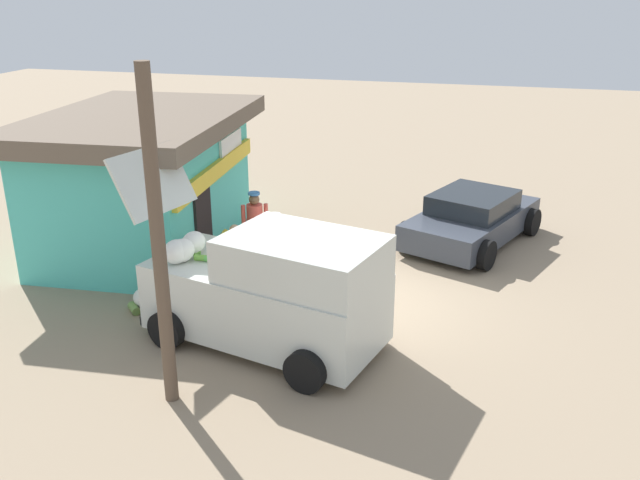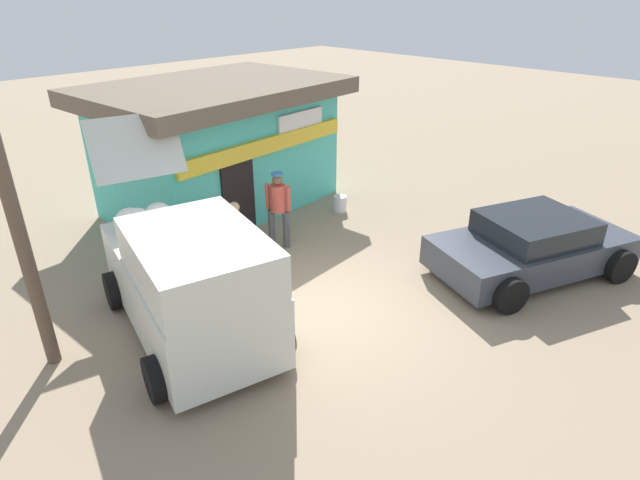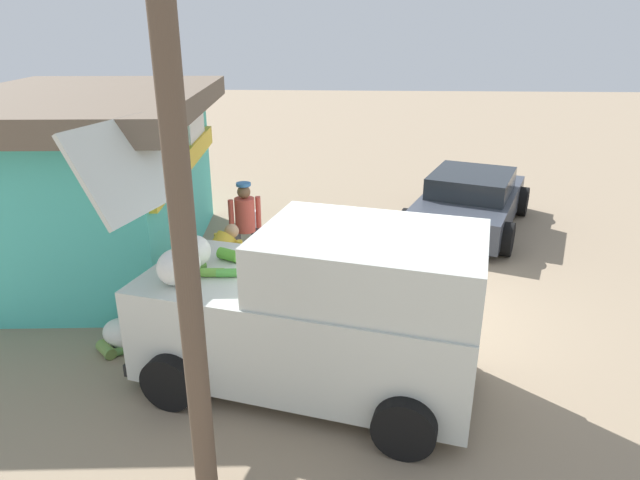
{
  "view_description": "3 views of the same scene",
  "coord_description": "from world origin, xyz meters",
  "px_view_note": "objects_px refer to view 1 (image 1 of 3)",
  "views": [
    {
      "loc": [
        -11.94,
        -2.46,
        5.84
      ],
      "look_at": [
        0.87,
        0.98,
        0.76
      ],
      "focal_mm": 38.28,
      "sensor_mm": 36.0,
      "label": 1
    },
    {
      "loc": [
        -5.83,
        -5.53,
        5.24
      ],
      "look_at": [
        0.26,
        0.54,
        1.0
      ],
      "focal_mm": 29.49,
      "sensor_mm": 36.0,
      "label": 2
    },
    {
      "loc": [
        -8.05,
        0.67,
        4.18
      ],
      "look_at": [
        0.78,
        1.12,
        0.72
      ],
      "focal_mm": 31.24,
      "sensor_mm": 36.0,
      "label": 3
    }
  ],
  "objects_px": {
    "paint_bucket": "(275,222)",
    "customer_bending": "(222,254)",
    "storefront_bar": "(144,179)",
    "vendor_standing": "(255,225)",
    "parked_sedan": "(472,219)",
    "delivery_van": "(271,290)",
    "unloaded_banana_pile": "(146,300)"
  },
  "relations": [
    {
      "from": "paint_bucket",
      "to": "customer_bending",
      "type": "bearing_deg",
      "value": -177.06
    },
    {
      "from": "storefront_bar",
      "to": "vendor_standing",
      "type": "distance_m",
      "value": 2.98
    },
    {
      "from": "parked_sedan",
      "to": "delivery_van",
      "type": "bearing_deg",
      "value": 152.98
    },
    {
      "from": "parked_sedan",
      "to": "customer_bending",
      "type": "xyz_separation_m",
      "value": [
        -4.15,
        4.57,
        0.25
      ]
    },
    {
      "from": "vendor_standing",
      "to": "paint_bucket",
      "type": "relative_size",
      "value": 4.15
    },
    {
      "from": "customer_bending",
      "to": "unloaded_banana_pile",
      "type": "xyz_separation_m",
      "value": [
        -1.02,
        1.16,
        -0.66
      ]
    },
    {
      "from": "storefront_bar",
      "to": "customer_bending",
      "type": "relative_size",
      "value": 4.61
    },
    {
      "from": "parked_sedan",
      "to": "vendor_standing",
      "type": "distance_m",
      "value": 5.19
    },
    {
      "from": "delivery_van",
      "to": "paint_bucket",
      "type": "height_order",
      "value": "delivery_van"
    },
    {
      "from": "paint_bucket",
      "to": "unloaded_banana_pile",
      "type": "bearing_deg",
      "value": 168.62
    },
    {
      "from": "customer_bending",
      "to": "parked_sedan",
      "type": "bearing_deg",
      "value": -47.8
    },
    {
      "from": "delivery_van",
      "to": "parked_sedan",
      "type": "relative_size",
      "value": 1.12
    },
    {
      "from": "vendor_standing",
      "to": "customer_bending",
      "type": "height_order",
      "value": "vendor_standing"
    },
    {
      "from": "customer_bending",
      "to": "paint_bucket",
      "type": "xyz_separation_m",
      "value": [
        3.77,
        0.19,
        -0.63
      ]
    },
    {
      "from": "delivery_van",
      "to": "unloaded_banana_pile",
      "type": "distance_m",
      "value": 2.96
    },
    {
      "from": "vendor_standing",
      "to": "customer_bending",
      "type": "distance_m",
      "value": 1.43
    },
    {
      "from": "delivery_van",
      "to": "unloaded_banana_pile",
      "type": "bearing_deg",
      "value": 76.29
    },
    {
      "from": "unloaded_banana_pile",
      "to": "paint_bucket",
      "type": "bearing_deg",
      "value": -11.38
    },
    {
      "from": "storefront_bar",
      "to": "paint_bucket",
      "type": "relative_size",
      "value": 15.42
    },
    {
      "from": "customer_bending",
      "to": "paint_bucket",
      "type": "relative_size",
      "value": 3.35
    },
    {
      "from": "parked_sedan",
      "to": "unloaded_banana_pile",
      "type": "xyz_separation_m",
      "value": [
        -5.16,
        5.73,
        -0.41
      ]
    },
    {
      "from": "delivery_van",
      "to": "customer_bending",
      "type": "xyz_separation_m",
      "value": [
        1.69,
        1.6,
        -0.18
      ]
    },
    {
      "from": "parked_sedan",
      "to": "paint_bucket",
      "type": "distance_m",
      "value": 4.8
    },
    {
      "from": "paint_bucket",
      "to": "parked_sedan",
      "type": "bearing_deg",
      "value": -85.45
    },
    {
      "from": "delivery_van",
      "to": "unloaded_banana_pile",
      "type": "height_order",
      "value": "delivery_van"
    },
    {
      "from": "parked_sedan",
      "to": "storefront_bar",
      "type": "bearing_deg",
      "value": 106.62
    },
    {
      "from": "vendor_standing",
      "to": "unloaded_banana_pile",
      "type": "height_order",
      "value": "vendor_standing"
    },
    {
      "from": "storefront_bar",
      "to": "unloaded_banana_pile",
      "type": "relative_size",
      "value": 7.25
    },
    {
      "from": "storefront_bar",
      "to": "delivery_van",
      "type": "height_order",
      "value": "delivery_van"
    },
    {
      "from": "paint_bucket",
      "to": "vendor_standing",
      "type": "bearing_deg",
      "value": -171.03
    },
    {
      "from": "vendor_standing",
      "to": "unloaded_banana_pile",
      "type": "bearing_deg",
      "value": 151.22
    },
    {
      "from": "vendor_standing",
      "to": "storefront_bar",
      "type": "bearing_deg",
      "value": 78.7
    }
  ]
}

